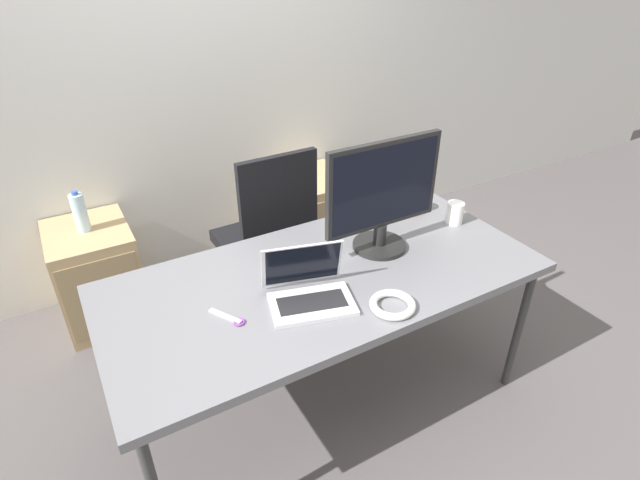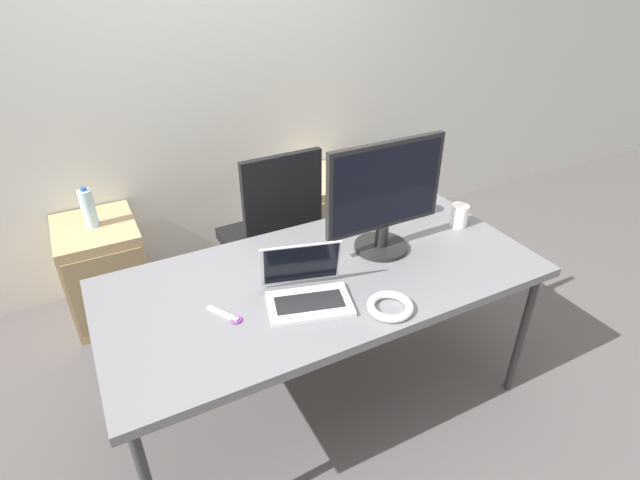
% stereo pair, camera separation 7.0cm
% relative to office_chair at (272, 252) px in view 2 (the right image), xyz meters
% --- Properties ---
extents(ground_plane, '(14.00, 14.00, 0.00)m').
position_rel_office_chair_xyz_m(ground_plane, '(-0.07, -0.79, -0.42)').
color(ground_plane, '#514C4C').
extents(wall_back, '(10.00, 0.05, 2.60)m').
position_rel_office_chair_xyz_m(wall_back, '(-0.07, 0.75, 0.88)').
color(wall_back, silver).
rests_on(wall_back, ground_plane).
extents(desk, '(1.89, 0.89, 0.77)m').
position_rel_office_chair_xyz_m(desk, '(-0.07, -0.79, 0.31)').
color(desk, slate).
rests_on(desk, ground_plane).
extents(office_chair, '(0.56, 0.56, 1.09)m').
position_rel_office_chair_xyz_m(office_chair, '(0.00, 0.00, 0.00)').
color(office_chair, '#232326').
rests_on(office_chair, ground_plane).
extents(cabinet_left, '(0.45, 0.52, 0.61)m').
position_rel_office_chair_xyz_m(cabinet_left, '(-0.91, 0.45, -0.11)').
color(cabinet_left, tan).
rests_on(cabinet_left, ground_plane).
extents(cabinet_right, '(0.45, 0.52, 0.61)m').
position_rel_office_chair_xyz_m(cabinet_right, '(0.57, 0.45, -0.11)').
color(cabinet_right, tan).
rests_on(cabinet_right, ground_plane).
extents(water_bottle, '(0.07, 0.07, 0.24)m').
position_rel_office_chair_xyz_m(water_bottle, '(-0.91, 0.45, 0.30)').
color(water_bottle, silver).
rests_on(water_bottle, cabinet_left).
extents(laptop_center, '(0.37, 0.34, 0.22)m').
position_rel_office_chair_xyz_m(laptop_center, '(-0.21, -0.91, 0.40)').
color(laptop_center, silver).
rests_on(laptop_center, desk).
extents(monitor, '(0.57, 0.25, 0.52)m').
position_rel_office_chair_xyz_m(monitor, '(0.27, -0.72, 0.62)').
color(monitor, black).
rests_on(monitor, desk).
extents(coffee_cup_white, '(0.08, 0.08, 0.11)m').
position_rel_office_chair_xyz_m(coffee_cup_white, '(0.73, -0.72, 0.41)').
color(coffee_cup_white, white).
rests_on(coffee_cup_white, desk).
extents(coffee_cup_brown, '(0.09, 0.09, 0.11)m').
position_rel_office_chair_xyz_m(coffee_cup_brown, '(0.63, -0.52, 0.41)').
color(coffee_cup_brown, brown).
rests_on(coffee_cup_brown, desk).
extents(cable_coil, '(0.18, 0.18, 0.03)m').
position_rel_office_chair_xyz_m(cable_coil, '(0.05, -1.12, 0.37)').
color(cable_coil, white).
rests_on(cable_coil, desk).
extents(scissors, '(0.11, 0.16, 0.01)m').
position_rel_office_chair_xyz_m(scissors, '(-0.53, -0.86, 0.36)').
color(scissors, '#B2B2B7').
rests_on(scissors, desk).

